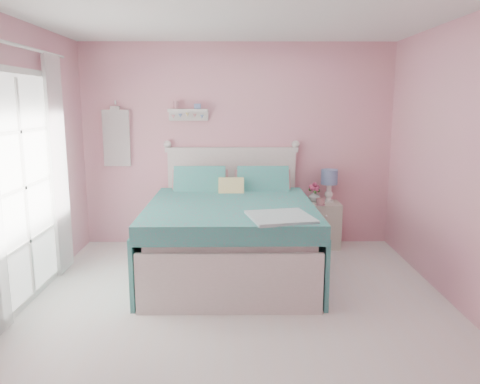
{
  "coord_description": "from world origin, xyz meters",
  "views": [
    {
      "loc": [
        -0.01,
        -3.83,
        1.85
      ],
      "look_at": [
        0.03,
        1.2,
        0.88
      ],
      "focal_mm": 35.0,
      "sensor_mm": 36.0,
      "label": 1
    }
  ],
  "objects_px": {
    "table_lamp": "(329,179)",
    "vase": "(314,196)",
    "bed": "(231,234)",
    "nightstand": "(323,224)",
    "teacup": "(320,202)"
  },
  "relations": [
    {
      "from": "table_lamp",
      "to": "vase",
      "type": "bearing_deg",
      "value": -177.96
    },
    {
      "from": "bed",
      "to": "vase",
      "type": "relative_size",
      "value": 14.7
    },
    {
      "from": "bed",
      "to": "nightstand",
      "type": "height_order",
      "value": "bed"
    },
    {
      "from": "nightstand",
      "to": "bed",
      "type": "bearing_deg",
      "value": -143.3
    },
    {
      "from": "table_lamp",
      "to": "vase",
      "type": "xyz_separation_m",
      "value": [
        -0.19,
        -0.01,
        -0.22
      ]
    },
    {
      "from": "vase",
      "to": "bed",
      "type": "bearing_deg",
      "value": -138.85
    },
    {
      "from": "bed",
      "to": "vase",
      "type": "bearing_deg",
      "value": 40.6
    },
    {
      "from": "nightstand",
      "to": "table_lamp",
      "type": "xyz_separation_m",
      "value": [
        0.07,
        0.06,
        0.58
      ]
    },
    {
      "from": "vase",
      "to": "teacup",
      "type": "relative_size",
      "value": 1.38
    },
    {
      "from": "table_lamp",
      "to": "teacup",
      "type": "distance_m",
      "value": 0.35
    },
    {
      "from": "table_lamp",
      "to": "teacup",
      "type": "height_order",
      "value": "table_lamp"
    },
    {
      "from": "nightstand",
      "to": "teacup",
      "type": "relative_size",
      "value": 5.36
    },
    {
      "from": "bed",
      "to": "nightstand",
      "type": "bearing_deg",
      "value": 36.15
    },
    {
      "from": "table_lamp",
      "to": "bed",
      "type": "bearing_deg",
      "value": -143.16
    },
    {
      "from": "bed",
      "to": "nightstand",
      "type": "distance_m",
      "value": 1.48
    }
  ]
}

